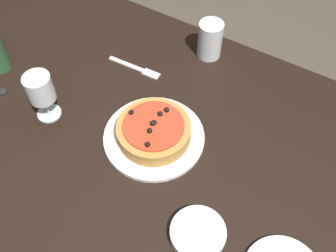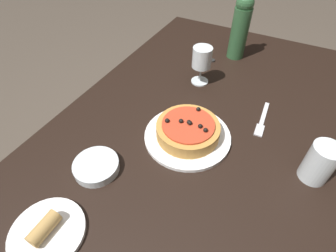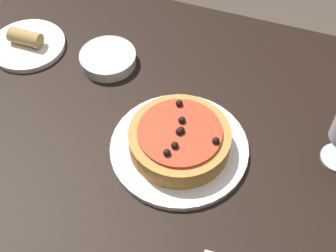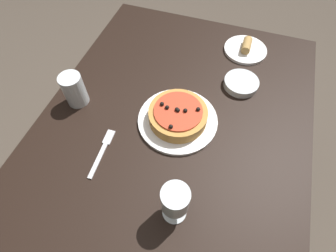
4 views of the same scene
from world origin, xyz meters
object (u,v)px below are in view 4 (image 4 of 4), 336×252
at_px(dining_table, 164,161).
at_px(wine_glass, 175,200).
at_px(water_cup, 74,90).
at_px(side_plate, 246,49).
at_px(fork, 103,150).
at_px(pizza, 178,115).
at_px(dinner_plate, 178,120).
at_px(side_bowl, 241,83).

bearing_deg(dining_table, wine_glass, 27.47).
xyz_separation_m(water_cup, side_plate, (-0.46, 0.53, -0.05)).
bearing_deg(side_plate, fork, -29.96).
bearing_deg(wine_glass, dining_table, -152.53).
distance_m(pizza, fork, 0.27).
bearing_deg(dining_table, pizza, 175.08).
bearing_deg(fork, dining_table, -73.25).
xyz_separation_m(pizza, wine_glass, (0.30, 0.08, 0.07)).
distance_m(dinner_plate, wine_glass, 0.32).
height_order(wine_glass, water_cup, wine_glass).
bearing_deg(side_bowl, dining_table, -28.16).
bearing_deg(dinner_plate, wine_glass, 15.53).
bearing_deg(side_plate, side_bowl, 4.29).
relative_size(side_bowl, fork, 0.72).
relative_size(dining_table, wine_glass, 9.55).
bearing_deg(water_cup, side_plate, 130.96).
distance_m(dining_table, fork, 0.21).
height_order(dinner_plate, water_cup, water_cup).
bearing_deg(side_plate, water_cup, -49.04).
distance_m(water_cup, fork, 0.24).
bearing_deg(pizza, dinner_plate, 158.90).
distance_m(dinner_plate, side_bowl, 0.29).
height_order(pizza, fork, pizza).
xyz_separation_m(dining_table, wine_glass, (0.18, 0.09, 0.19)).
height_order(pizza, water_cup, water_cup).
xyz_separation_m(side_bowl, side_plate, (-0.20, -0.01, -0.00)).
distance_m(water_cup, side_plate, 0.70).
relative_size(pizza, water_cup, 1.65).
bearing_deg(pizza, fork, -46.33).
relative_size(pizza, fork, 1.11).
bearing_deg(wine_glass, dinner_plate, -164.47).
bearing_deg(pizza, water_cup, -85.73).
xyz_separation_m(wine_glass, fork, (-0.11, -0.27, -0.10)).
bearing_deg(dining_table, water_cup, -104.40).
bearing_deg(water_cup, dining_table, 75.60).
bearing_deg(pizza, dining_table, -4.92).
bearing_deg(water_cup, fork, 47.93).
relative_size(dining_table, dinner_plate, 5.20).
bearing_deg(side_bowl, fork, -41.71).
relative_size(dining_table, side_plate, 8.05).
relative_size(wine_glass, side_plate, 0.84).
distance_m(dining_table, dinner_plate, 0.15).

